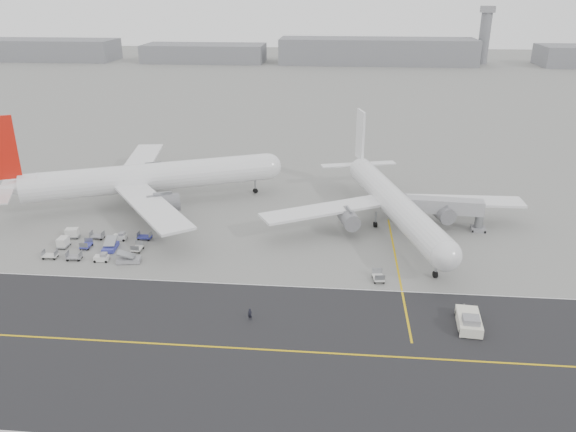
# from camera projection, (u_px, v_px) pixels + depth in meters

# --- Properties ---
(ground) EXTENTS (700.00, 700.00, 0.00)m
(ground) POSITION_uv_depth(u_px,v_px,m) (202.00, 275.00, 85.78)
(ground) COLOR gray
(ground) RESTS_ON ground
(taxiway) EXTENTS (220.00, 59.00, 0.03)m
(taxiway) POSITION_uv_depth(u_px,v_px,m) (208.00, 346.00, 68.78)
(taxiway) COLOR #272729
(taxiway) RESTS_ON ground
(horizon_buildings) EXTENTS (520.00, 28.00, 28.00)m
(horizon_buildings) POSITION_uv_depth(u_px,v_px,m) (358.00, 64.00, 322.86)
(horizon_buildings) COLOR gray
(horizon_buildings) RESTS_ON ground
(control_tower) EXTENTS (7.00, 7.00, 31.25)m
(control_tower) POSITION_uv_depth(u_px,v_px,m) (485.00, 34.00, 315.36)
(control_tower) COLOR gray
(control_tower) RESTS_ON ground
(airliner_a) EXTENTS (54.18, 53.04, 19.70)m
(airliner_a) POSITION_uv_depth(u_px,v_px,m) (144.00, 178.00, 111.58)
(airliner_a) COLOR white
(airliner_a) RESTS_ON ground
(airliner_b) EXTENTS (47.61, 48.66, 17.16)m
(airliner_b) POSITION_uv_depth(u_px,v_px,m) (393.00, 201.00, 101.36)
(airliner_b) COLOR white
(airliner_b) RESTS_ON ground
(pushback_tug) EXTENTS (3.30, 7.88, 2.23)m
(pushback_tug) POSITION_uv_depth(u_px,v_px,m) (469.00, 321.00, 72.35)
(pushback_tug) COLOR white
(pushback_tug) RESTS_ON ground
(jet_bridge) EXTENTS (15.69, 4.04, 5.88)m
(jet_bridge) POSITION_uv_depth(u_px,v_px,m) (443.00, 207.00, 101.00)
(jet_bridge) COLOR gray
(jet_bridge) RESTS_ON ground
(gse_cluster) EXTENTS (21.42, 16.74, 1.83)m
(gse_cluster) POSITION_uv_depth(u_px,v_px,m) (100.00, 249.00, 94.41)
(gse_cluster) COLOR gray
(gse_cluster) RESTS_ON ground
(stray_dolly) EXTENTS (1.85, 2.68, 1.54)m
(stray_dolly) POSITION_uv_depth(u_px,v_px,m) (378.00, 281.00, 84.26)
(stray_dolly) COLOR silver
(stray_dolly) RESTS_ON ground
(ground_crew_a) EXTENTS (0.70, 0.56, 1.68)m
(ground_crew_a) POSITION_uv_depth(u_px,v_px,m) (250.00, 314.00, 74.00)
(ground_crew_a) COLOR black
(ground_crew_a) RESTS_ON ground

